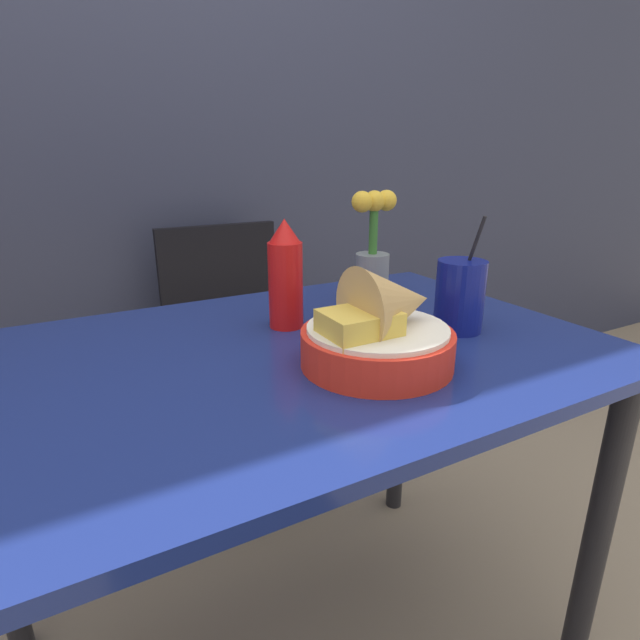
% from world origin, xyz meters
% --- Properties ---
extents(wall_window, '(7.00, 0.06, 2.60)m').
position_xyz_m(wall_window, '(0.00, 1.03, 1.30)').
color(wall_window, '#2D334C').
rests_on(wall_window, ground_plane).
extents(dining_table, '(1.18, 0.76, 0.76)m').
position_xyz_m(dining_table, '(0.00, 0.00, 0.65)').
color(dining_table, navy).
rests_on(dining_table, ground_plane).
extents(chair_far_window, '(0.40, 0.40, 0.87)m').
position_xyz_m(chair_far_window, '(0.16, 0.76, 0.53)').
color(chair_far_window, black).
rests_on(chair_far_window, ground_plane).
extents(food_basket, '(0.25, 0.25, 0.17)m').
position_xyz_m(food_basket, '(0.12, -0.13, 0.82)').
color(food_basket, red).
rests_on(food_basket, dining_table).
extents(ketchup_bottle, '(0.07, 0.07, 0.22)m').
position_xyz_m(ketchup_bottle, '(0.06, 0.11, 0.87)').
color(ketchup_bottle, red).
rests_on(ketchup_bottle, dining_table).
extents(drink_cup, '(0.09, 0.09, 0.23)m').
position_xyz_m(drink_cup, '(0.35, -0.07, 0.83)').
color(drink_cup, navy).
rests_on(drink_cup, dining_table).
extents(flower_vase, '(0.11, 0.08, 0.26)m').
position_xyz_m(flower_vase, '(0.30, 0.16, 0.88)').
color(flower_vase, gray).
rests_on(flower_vase, dining_table).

